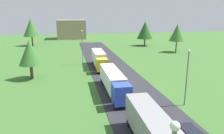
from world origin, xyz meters
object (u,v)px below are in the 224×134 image
(lamppost_third, at_px, (82,46))
(tree_elm, at_px, (177,33))
(tree_maple, at_px, (30,53))
(distant_building, at_px, (71,29))
(lamppost_second, at_px, (187,75))
(tree_pine, at_px, (31,28))
(tree_oak, at_px, (145,30))
(truck_third, at_px, (99,59))
(truck_second, at_px, (113,81))

(lamppost_third, height_order, tree_elm, tree_elm)
(tree_maple, xyz_separation_m, distant_building, (9.03, 71.59, -0.44))
(lamppost_second, bearing_deg, tree_pine, 114.87)
(tree_oak, bearing_deg, tree_maple, -134.23)
(tree_oak, relative_size, tree_maple, 1.27)
(tree_pine, distance_m, distant_building, 28.93)
(tree_maple, bearing_deg, distant_building, 82.81)
(truck_third, distance_m, lamppost_third, 5.76)
(truck_second, relative_size, distant_building, 0.92)
(truck_second, distance_m, lamppost_third, 21.33)
(tree_oak, bearing_deg, tree_elm, -71.69)
(lamppost_second, xyz_separation_m, tree_maple, (-23.17, 17.60, 0.78))
(lamppost_third, relative_size, distant_building, 0.61)
(lamppost_second, bearing_deg, tree_oak, 75.63)
(lamppost_third, xyz_separation_m, tree_pine, (-17.84, 37.85, 2.42))
(truck_third, bearing_deg, tree_pine, 117.43)
(lamppost_second, bearing_deg, tree_elm, 63.79)
(truck_third, xyz_separation_m, tree_maple, (-14.40, -6.30, 3.04))
(lamppost_third, bearing_deg, tree_elm, 21.43)
(lamppost_second, height_order, tree_oak, tree_oak)
(truck_second, xyz_separation_m, lamppost_second, (8.89, -6.61, 2.38))
(truck_third, xyz_separation_m, lamppost_third, (-3.65, 3.55, 2.68))
(truck_second, height_order, truck_third, truck_third)
(truck_third, distance_m, distant_building, 65.57)
(tree_maple, height_order, distant_building, distant_building)
(lamppost_third, bearing_deg, tree_maple, -137.48)
(truck_second, distance_m, tree_elm, 44.27)
(tree_maple, relative_size, tree_elm, 0.82)
(truck_second, xyz_separation_m, tree_elm, (28.63, 33.48, 4.44))
(tree_maple, bearing_deg, lamppost_second, -37.22)
(distant_building, bearing_deg, tree_maple, -97.19)
(tree_maple, bearing_deg, lamppost_third, 42.52)
(truck_third, bearing_deg, lamppost_second, -69.84)
(lamppost_third, bearing_deg, lamppost_second, -65.65)
(tree_maple, relative_size, distant_building, 0.53)
(lamppost_third, xyz_separation_m, tree_maple, (-10.75, -9.85, 0.37))
(truck_third, relative_size, distant_building, 0.85)
(tree_oak, relative_size, distant_building, 0.68)
(tree_oak, distance_m, tree_pine, 45.60)
(tree_oak, height_order, tree_pine, tree_pine)
(lamppost_third, distance_m, tree_maple, 14.58)
(truck_third, xyz_separation_m, tree_pine, (-21.49, 41.41, 5.09))
(truck_third, bearing_deg, tree_maple, -156.37)
(truck_third, relative_size, tree_oak, 1.26)
(lamppost_second, bearing_deg, lamppost_third, 114.35)
(tree_pine, height_order, tree_elm, tree_pine)
(tree_oak, xyz_separation_m, tree_elm, (5.33, -16.12, 0.22))
(truck_second, bearing_deg, lamppost_second, -36.61)
(truck_third, xyz_separation_m, lamppost_second, (8.78, -23.90, 2.26))
(tree_pine, bearing_deg, truck_third, -62.57)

